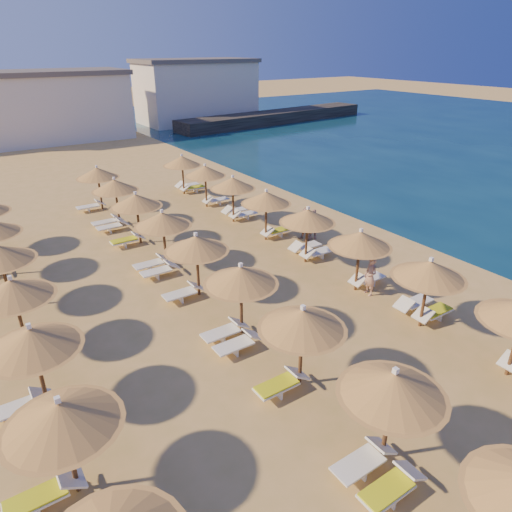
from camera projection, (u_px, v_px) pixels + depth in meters
ground at (309, 325)px, 17.36m from camera, size 220.00×220.00×0.00m
jetty at (276, 117)px, 62.39m from camera, size 30.25×7.00×1.50m
hotel_blocks at (74, 102)px, 52.57m from camera, size 49.74×11.56×8.10m
parasol_row_east at (360, 240)px, 18.91m from camera, size 2.70×36.71×2.86m
parasol_row_west at (241, 277)px, 15.95m from camera, size 2.70×36.71×2.86m
parasol_row_inland at (21, 313)px, 13.79m from camera, size 2.70×26.50×2.86m
loungers at (260, 314)px, 17.46m from camera, size 15.81×35.55×0.66m
beachgoer_c at (313, 224)px, 24.84m from camera, size 1.01×0.95×1.68m
beachgoer_a at (370, 276)px, 19.16m from camera, size 0.49×0.68×1.72m
beachgoer_b at (306, 225)px, 24.54m from camera, size 1.01×1.10×1.83m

